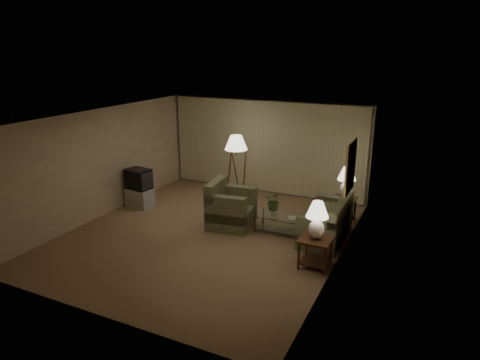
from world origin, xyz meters
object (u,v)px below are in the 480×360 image
(side_table_near, at_px, (315,247))
(ottoman, at_px, (221,197))
(tv_cabinet, at_px, (140,197))
(sofa, at_px, (326,223))
(crt_tv, at_px, (139,179))
(vase, at_px, (274,211))
(table_lamp_near, at_px, (317,217))
(floor_lamp, at_px, (236,168))
(coffee_table, at_px, (280,221))
(side_table_far, at_px, (345,205))
(armchair, at_px, (231,209))
(table_lamp_far, at_px, (347,180))

(side_table_near, relative_size, ottoman, 1.02)
(side_table_near, relative_size, tv_cabinet, 0.78)
(sofa, bearing_deg, ottoman, -106.73)
(crt_tv, distance_m, vase, 3.86)
(vase, bearing_deg, ottoman, 151.19)
(side_table_near, distance_m, table_lamp_near, 0.63)
(sofa, relative_size, floor_lamp, 0.90)
(coffee_table, distance_m, tv_cabinet, 4.01)
(side_table_far, distance_m, crt_tv, 5.39)
(armchair, relative_size, table_lamp_near, 1.69)
(sofa, bearing_deg, floor_lamp, -113.71)
(armchair, height_order, tv_cabinet, armchair)
(sofa, xyz_separation_m, side_table_near, (0.15, -1.35, 0.05))
(ottoman, bearing_deg, side_table_near, -35.19)
(floor_lamp, distance_m, ottoman, 0.90)
(ottoman, bearing_deg, tv_cabinet, -150.34)
(crt_tv, xyz_separation_m, vase, (3.86, 0.02, -0.27))
(table_lamp_far, bearing_deg, tv_cabinet, -165.23)
(tv_cabinet, height_order, floor_lamp, floor_lamp)
(table_lamp_near, bearing_deg, sofa, 96.34)
(tv_cabinet, height_order, crt_tv, crt_tv)
(table_lamp_near, relative_size, tv_cabinet, 0.98)
(floor_lamp, bearing_deg, side_table_near, -41.29)
(tv_cabinet, bearing_deg, table_lamp_far, 22.14)
(table_lamp_near, bearing_deg, ottoman, 144.81)
(side_table_near, bearing_deg, table_lamp_near, -176.42)
(crt_tv, bearing_deg, armchair, 4.72)
(crt_tv, bearing_deg, ottoman, 37.03)
(armchair, xyz_separation_m, coffee_table, (1.18, 0.15, -0.16))
(sofa, distance_m, side_table_far, 1.26)
(table_lamp_far, relative_size, floor_lamp, 0.41)
(sofa, bearing_deg, side_table_far, 173.58)
(sofa, relative_size, side_table_far, 2.82)
(coffee_table, relative_size, vase, 7.40)
(coffee_table, xyz_separation_m, tv_cabinet, (-4.01, -0.02, -0.03))
(armchair, bearing_deg, vase, -88.55)
(side_table_near, relative_size, table_lamp_near, 0.80)
(table_lamp_near, bearing_deg, side_table_near, 3.58)
(side_table_far, bearing_deg, crt_tv, -165.23)
(side_table_far, height_order, table_lamp_far, table_lamp_far)
(sofa, distance_m, coffee_table, 1.05)
(sofa, distance_m, armchair, 2.24)
(coffee_table, bearing_deg, table_lamp_far, 48.49)
(table_lamp_far, bearing_deg, armchair, -147.65)
(table_lamp_far, xyz_separation_m, coffee_table, (-1.19, -1.35, -0.77))
(armchair, height_order, coffee_table, armchair)
(coffee_table, bearing_deg, armchair, -172.65)
(armchair, relative_size, floor_lamp, 0.68)
(tv_cabinet, xyz_separation_m, crt_tv, (0.00, 0.00, 0.52))
(floor_lamp, xyz_separation_m, ottoman, (-0.30, -0.30, -0.79))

